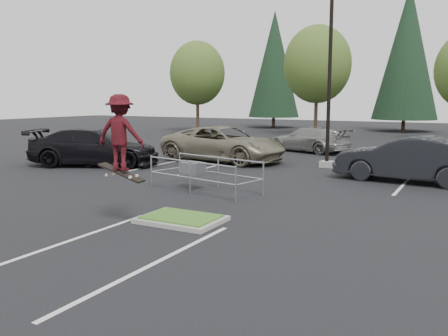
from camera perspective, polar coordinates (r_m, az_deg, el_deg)
The scene contains 15 objects.
ground at distance 13.06m, azimuth -5.13°, elevation -6.45°, with size 120.00×120.00×0.00m, color black.
grass_median at distance 13.04m, azimuth -5.13°, elevation -6.12°, with size 2.20×1.60×0.16m.
stall_lines at distance 18.82m, azimuth 1.62°, elevation -1.81°, with size 22.62×17.60×0.01m.
light_pole at distance 23.45m, azimuth 12.59°, elevation 11.19°, with size 0.70×0.60×10.12m.
decid_a at distance 47.68m, azimuth -3.21°, elevation 11.10°, with size 5.44×5.44×8.91m.
decid_b at distance 43.13m, azimuth 11.14°, elevation 11.85°, with size 5.89×5.89×9.64m.
conif_a at distance 54.82m, azimuth 6.07°, elevation 12.30°, with size 5.72×5.72×13.00m.
conif_b at distance 51.67m, azimuth 21.18°, elevation 12.87°, with size 6.38×6.38×14.50m.
cart_corral at distance 17.42m, azimuth -3.49°, elevation -0.14°, with size 4.47×2.43×1.20m.
skateboarder at distance 12.59m, azimuth -12.38°, elevation 4.10°, with size 1.40×0.98×2.26m.
car_l_tan at distance 25.16m, azimuth -0.06°, elevation 2.92°, with size 3.10×6.72×1.87m, color #78715B.
car_l_black at distance 24.53m, azimuth -15.62°, elevation 2.45°, with size 2.59×6.37×1.85m, color black.
car_l_grey at distance 26.79m, azimuth -15.39°, elevation 2.74°, with size 1.97×4.89×1.67m, color #505258.
car_r_charc at distance 20.36m, azimuth 21.22°, elevation 1.01°, with size 1.94×5.57×1.84m, color black.
car_far_silver at distance 30.11m, azimuth 10.28°, elevation 3.40°, with size 2.18×5.37×1.56m, color gray.
Camera 1 is at (7.03, -10.49, 3.34)m, focal length 38.00 mm.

